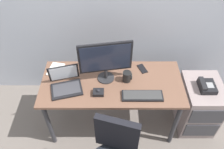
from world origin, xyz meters
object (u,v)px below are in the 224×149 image
object	(u,v)px
desk_phone	(207,86)
coffee_mug	(127,77)
monitor_main	(105,59)
keyboard	(142,96)
cell_phone	(142,69)
laptop	(66,83)
trackball_mouse	(98,92)
paper_notepad	(56,69)
file_cabinet	(198,105)

from	to	relation	value
desk_phone	coffee_mug	world-z (taller)	coffee_mug
monitor_main	keyboard	bearing A→B (deg)	-34.37
cell_phone	keyboard	bearing A→B (deg)	-116.93
laptop	coffee_mug	xyz separation A→B (m)	(0.64, 0.09, 0.01)
monitor_main	trackball_mouse	world-z (taller)	monitor_main
laptop	cell_phone	bearing A→B (deg)	18.04
paper_notepad	monitor_main	bearing A→B (deg)	-13.10
file_cabinet	monitor_main	xyz separation A→B (m)	(-1.10, 0.04, 0.70)
keyboard	monitor_main	bearing A→B (deg)	145.63
desk_phone	cell_phone	distance (m)	0.71
trackball_mouse	cell_phone	distance (m)	0.60
laptop	paper_notepad	distance (m)	0.30
keyboard	cell_phone	size ratio (longest dim) A/B	2.89
trackball_mouse	paper_notepad	xyz separation A→B (m)	(-0.49, 0.35, -0.02)
cell_phone	paper_notepad	bearing A→B (deg)	159.35
monitor_main	keyboard	xyz separation A→B (m)	(0.37, -0.25, -0.26)
desk_phone	paper_notepad	size ratio (longest dim) A/B	0.96
trackball_mouse	coffee_mug	bearing A→B (deg)	31.97
desk_phone	monitor_main	bearing A→B (deg)	176.83
file_cabinet	cell_phone	xyz separation A→B (m)	(-0.69, 0.19, 0.43)
keyboard	cell_phone	distance (m)	0.40
coffee_mug	paper_notepad	xyz separation A→B (m)	(-0.79, 0.16, -0.05)
desk_phone	monitor_main	size ratio (longest dim) A/B	0.37
keyboard	coffee_mug	size ratio (longest dim) A/B	3.44
laptop	trackball_mouse	world-z (taller)	laptop
keyboard	laptop	bearing A→B (deg)	170.49
file_cabinet	desk_phone	xyz separation A→B (m)	(-0.01, -0.02, 0.37)
monitor_main	trackball_mouse	bearing A→B (deg)	-108.36
desk_phone	coffee_mug	size ratio (longest dim) A/B	1.68
paper_notepad	cell_phone	world-z (taller)	paper_notepad
desk_phone	keyboard	bearing A→B (deg)	-165.06
laptop	paper_notepad	xyz separation A→B (m)	(-0.15, 0.25, -0.05)
desk_phone	paper_notepad	world-z (taller)	paper_notepad
monitor_main	file_cabinet	bearing A→B (deg)	-2.29
coffee_mug	trackball_mouse	bearing A→B (deg)	-148.03
monitor_main	paper_notepad	bearing A→B (deg)	166.90
cell_phone	file_cabinet	bearing A→B (deg)	-36.76
monitor_main	laptop	distance (m)	0.48
file_cabinet	laptop	xyz separation A→B (m)	(-1.51, -0.08, 0.48)
coffee_mug	cell_phone	world-z (taller)	coffee_mug
laptop	coffee_mug	size ratio (longest dim) A/B	3.08
trackball_mouse	cell_phone	bearing A→B (deg)	37.03
monitor_main	keyboard	size ratio (longest dim) A/B	1.31
desk_phone	paper_notepad	bearing A→B (deg)	173.38
keyboard	coffee_mug	bearing A→B (deg)	123.14
keyboard	trackball_mouse	bearing A→B (deg)	175.32
file_cabinet	paper_notepad	size ratio (longest dim) A/B	3.18
trackball_mouse	coffee_mug	xyz separation A→B (m)	(0.30, 0.18, 0.04)
file_cabinet	paper_notepad	bearing A→B (deg)	173.98
paper_notepad	file_cabinet	bearing A→B (deg)	-6.02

